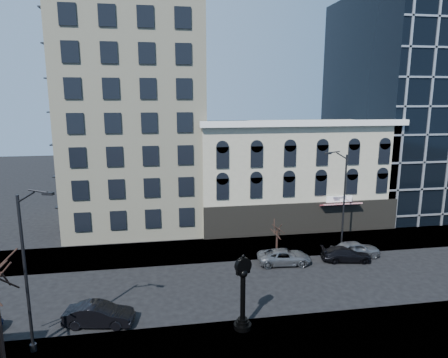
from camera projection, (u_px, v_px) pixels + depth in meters
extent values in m
plane|color=black|center=(207.00, 289.00, 31.54)|extent=(160.00, 160.00, 0.00)
cube|color=gray|center=(197.00, 251.00, 39.26)|extent=(160.00, 6.00, 0.12)
cube|color=gray|center=(224.00, 350.00, 23.80)|extent=(160.00, 6.00, 0.12)
cube|color=beige|center=(132.00, 60.00, 45.11)|extent=(15.00, 15.00, 38.00)
cube|color=#B2AC93|center=(290.00, 173.00, 47.73)|extent=(22.00, 10.00, 12.00)
cube|color=white|center=(308.00, 123.00, 41.46)|extent=(22.60, 0.80, 0.60)
cube|color=black|center=(303.00, 219.00, 43.70)|extent=(22.00, 0.30, 3.60)
cube|color=maroon|center=(341.00, 204.00, 43.49)|extent=(4.50, 1.18, 0.55)
cube|color=black|center=(421.00, 104.00, 54.18)|extent=(20.00, 20.00, 28.00)
cylinder|color=black|center=(242.00, 326.00, 25.94)|extent=(1.15, 1.15, 0.31)
cylinder|color=black|center=(243.00, 322.00, 25.88)|extent=(0.84, 0.84, 0.21)
cylinder|color=black|center=(243.00, 320.00, 25.85)|extent=(0.63, 0.63, 0.17)
cylinder|color=black|center=(243.00, 297.00, 25.53)|extent=(0.34, 0.34, 3.04)
sphere|color=black|center=(243.00, 273.00, 25.20)|extent=(0.59, 0.59, 0.59)
cube|color=black|center=(243.00, 272.00, 25.18)|extent=(0.96, 0.55, 0.26)
cylinder|color=black|center=(243.00, 266.00, 25.09)|extent=(1.14, 0.70, 1.09)
cylinder|color=white|center=(244.00, 267.00, 24.92)|extent=(0.87, 0.34, 0.92)
cylinder|color=white|center=(243.00, 264.00, 25.27)|extent=(0.87, 0.34, 0.92)
sphere|color=black|center=(243.00, 256.00, 24.97)|extent=(0.21, 0.21, 0.21)
cylinder|color=black|center=(26.00, 276.00, 22.69)|extent=(0.18, 0.18, 9.52)
cylinder|color=black|center=(33.00, 347.00, 23.60)|extent=(0.40, 0.40, 0.44)
cube|color=black|center=(51.00, 194.00, 21.30)|extent=(0.66, 0.44, 0.15)
cylinder|color=black|center=(344.00, 203.00, 38.75)|extent=(0.17, 0.17, 9.40)
cylinder|color=black|center=(341.00, 246.00, 39.65)|extent=(0.39, 0.39, 0.44)
cube|color=black|center=(326.00, 153.00, 37.41)|extent=(0.60, 0.25, 0.15)
cylinder|color=black|center=(0.00, 326.00, 22.02)|extent=(0.24, 0.24, 4.70)
cylinder|color=black|center=(277.00, 241.00, 38.62)|extent=(0.20, 0.20, 2.14)
imported|color=black|center=(99.00, 314.00, 26.41)|extent=(4.72, 2.31, 1.49)
imported|color=#595B60|center=(284.00, 257.00, 36.15)|extent=(5.02, 2.61, 1.35)
imported|color=black|center=(346.00, 254.00, 36.80)|extent=(4.79, 2.58, 1.32)
imported|color=#595B60|center=(355.00, 249.00, 37.63)|extent=(4.77, 2.14, 1.59)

